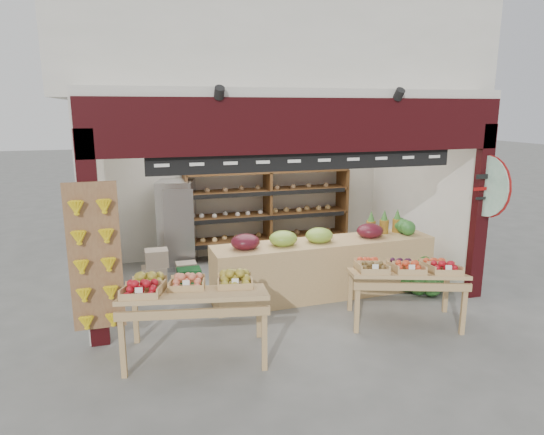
{
  "coord_description": "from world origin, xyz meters",
  "views": [
    {
      "loc": [
        -2.29,
        -6.98,
        2.87
      ],
      "look_at": [
        -0.27,
        -0.2,
        1.27
      ],
      "focal_mm": 32.0,
      "sensor_mm": 36.0,
      "label": 1
    }
  ],
  "objects_px": {
    "back_shelving": "(268,196)",
    "mid_counter": "(323,266)",
    "refrigerator": "(177,225)",
    "display_table_left": "(185,290)",
    "watermelon_pile": "(421,278)",
    "display_table_right": "(406,270)",
    "cardboard_stack": "(170,271)"
  },
  "relations": [
    {
      "from": "cardboard_stack",
      "to": "refrigerator",
      "type": "bearing_deg",
      "value": 75.06
    },
    {
      "from": "refrigerator",
      "to": "display_table_right",
      "type": "distance_m",
      "value": 4.23
    },
    {
      "from": "display_table_right",
      "to": "display_table_left",
      "type": "bearing_deg",
      "value": -179.12
    },
    {
      "from": "refrigerator",
      "to": "display_table_left",
      "type": "height_order",
      "value": "refrigerator"
    },
    {
      "from": "watermelon_pile",
      "to": "display_table_left",
      "type": "bearing_deg",
      "value": -165.45
    },
    {
      "from": "back_shelving",
      "to": "display_table_right",
      "type": "bearing_deg",
      "value": -75.12
    },
    {
      "from": "refrigerator",
      "to": "mid_counter",
      "type": "relative_size",
      "value": 0.46
    },
    {
      "from": "cardboard_stack",
      "to": "mid_counter",
      "type": "distance_m",
      "value": 2.55
    },
    {
      "from": "mid_counter",
      "to": "cardboard_stack",
      "type": "bearing_deg",
      "value": 152.81
    },
    {
      "from": "display_table_left",
      "to": "watermelon_pile",
      "type": "distance_m",
      "value": 4.01
    },
    {
      "from": "back_shelving",
      "to": "refrigerator",
      "type": "height_order",
      "value": "back_shelving"
    },
    {
      "from": "refrigerator",
      "to": "mid_counter",
      "type": "distance_m",
      "value": 2.89
    },
    {
      "from": "mid_counter",
      "to": "display_table_left",
      "type": "xyz_separation_m",
      "value": [
        -2.26,
        -1.26,
        0.32
      ]
    },
    {
      "from": "display_table_right",
      "to": "mid_counter",
      "type": "bearing_deg",
      "value": 119.11
    },
    {
      "from": "refrigerator",
      "to": "watermelon_pile",
      "type": "distance_m",
      "value": 4.32
    },
    {
      "from": "display_table_left",
      "to": "watermelon_pile",
      "type": "bearing_deg",
      "value": 14.55
    },
    {
      "from": "back_shelving",
      "to": "refrigerator",
      "type": "relative_size",
      "value": 2.0
    },
    {
      "from": "display_table_left",
      "to": "watermelon_pile",
      "type": "height_order",
      "value": "display_table_left"
    },
    {
      "from": "back_shelving",
      "to": "mid_counter",
      "type": "relative_size",
      "value": 0.91
    },
    {
      "from": "back_shelving",
      "to": "mid_counter",
      "type": "bearing_deg",
      "value": -83.79
    },
    {
      "from": "cardboard_stack",
      "to": "display_table_right",
      "type": "height_order",
      "value": "display_table_right"
    },
    {
      "from": "mid_counter",
      "to": "watermelon_pile",
      "type": "xyz_separation_m",
      "value": [
        1.58,
        -0.27,
        -0.26
      ]
    },
    {
      "from": "cardboard_stack",
      "to": "display_table_left",
      "type": "relative_size",
      "value": 0.52
    },
    {
      "from": "refrigerator",
      "to": "cardboard_stack",
      "type": "height_order",
      "value": "refrigerator"
    },
    {
      "from": "cardboard_stack",
      "to": "display_table_left",
      "type": "height_order",
      "value": "display_table_left"
    },
    {
      "from": "back_shelving",
      "to": "display_table_left",
      "type": "xyz_separation_m",
      "value": [
        -2.02,
        -3.53,
        -0.4
      ]
    },
    {
      "from": "refrigerator",
      "to": "display_table_left",
      "type": "bearing_deg",
      "value": -78.83
    },
    {
      "from": "display_table_right",
      "to": "cardboard_stack",
      "type": "bearing_deg",
      "value": 140.98
    },
    {
      "from": "cardboard_stack",
      "to": "back_shelving",
      "type": "bearing_deg",
      "value": 28.76
    },
    {
      "from": "display_table_left",
      "to": "display_table_right",
      "type": "distance_m",
      "value": 2.94
    },
    {
      "from": "back_shelving",
      "to": "watermelon_pile",
      "type": "height_order",
      "value": "back_shelving"
    },
    {
      "from": "back_shelving",
      "to": "refrigerator",
      "type": "distance_m",
      "value": 1.84
    }
  ]
}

